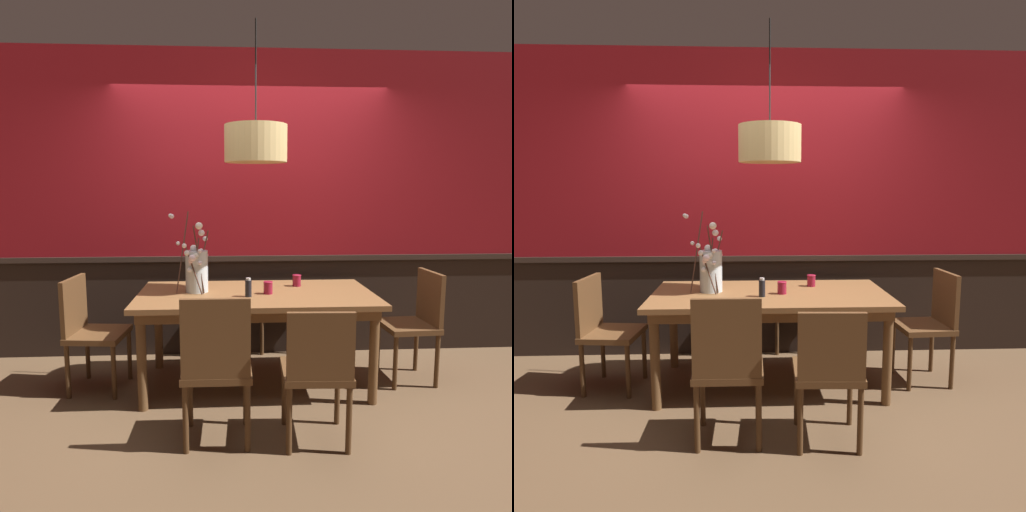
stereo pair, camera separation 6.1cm
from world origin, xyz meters
TOP-DOWN VIEW (x-y plane):
  - ground_plane at (0.00, 0.00)m, footprint 24.00×24.00m
  - back_wall at (0.00, 0.80)m, footprint 5.69×0.14m
  - dining_table at (0.00, 0.00)m, footprint 1.86×0.99m
  - chair_head_east_end at (1.32, 0.01)m, footprint 0.43×0.45m
  - chair_near_side_right at (0.32, -0.93)m, footprint 0.43×0.44m
  - chair_head_west_end at (-1.31, -0.00)m, footprint 0.45×0.48m
  - chair_far_side_right at (0.28, 0.94)m, footprint 0.42×0.42m
  - chair_near_side_left at (-0.30, -0.90)m, footprint 0.43×0.39m
  - chair_far_side_left at (-0.33, 0.92)m, footprint 0.43×0.43m
  - vase_with_blossoms at (-0.47, 0.06)m, footprint 0.32×0.30m
  - candle_holder_nearer_center at (0.36, 0.23)m, footprint 0.07×0.07m
  - candle_holder_nearer_edge at (0.09, -0.05)m, footprint 0.08×0.08m
  - condiment_bottle at (-0.07, -0.14)m, footprint 0.05×0.05m
  - pendant_lamp at (0.00, 0.03)m, footprint 0.48×0.48m

SIDE VIEW (x-z plane):
  - ground_plane at x=0.00m, z-range 0.00..0.00m
  - chair_near_side_right at x=0.32m, z-range 0.06..0.93m
  - chair_head_west_end at x=-1.31m, z-range 0.06..0.95m
  - chair_far_side_left at x=-0.33m, z-range 0.05..0.96m
  - chair_head_east_end at x=1.32m, z-range 0.06..0.98m
  - chair_far_side_right at x=0.28m, z-range 0.05..1.01m
  - chair_near_side_left at x=-0.30m, z-range 0.05..1.00m
  - dining_table at x=0.00m, z-range 0.30..1.06m
  - candle_holder_nearer_center at x=0.36m, z-range 0.76..0.86m
  - candle_holder_nearer_edge at x=0.09m, z-range 0.76..0.86m
  - condiment_bottle at x=-0.07m, z-range 0.76..0.90m
  - vase_with_blossoms at x=-0.47m, z-range 0.62..1.25m
  - back_wall at x=0.00m, z-range -0.01..2.82m
  - pendant_lamp at x=0.00m, z-range 1.40..2.44m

